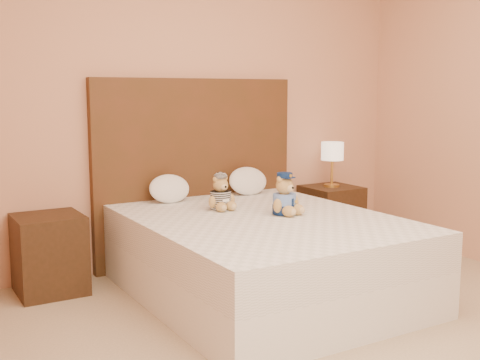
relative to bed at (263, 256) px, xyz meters
name	(u,v)px	position (x,y,z in m)	size (l,w,h in m)	color
ground	(386,360)	(0.00, -1.20, -0.28)	(4.00, 4.50, 0.00)	tan
room_walls	(338,15)	(0.00, -0.74, 1.53)	(4.04, 4.52, 2.72)	tan
bed	(263,256)	(0.00, 0.00, 0.00)	(1.60, 2.00, 0.55)	white
headboard	(196,171)	(0.00, 1.01, 0.47)	(1.75, 0.08, 1.50)	#502A18
nightstand_left	(49,254)	(-1.25, 0.80, 0.00)	(0.45, 0.45, 0.55)	#371F11
nightstand_right	(331,216)	(1.25, 0.80, 0.00)	(0.45, 0.45, 0.55)	#371F11
lamp	(332,153)	(1.25, 0.80, 0.57)	(0.20, 0.20, 0.40)	gold
teddy_police	(284,194)	(0.18, 0.00, 0.42)	(0.25, 0.24, 0.29)	#AB8042
teddy_prisoner	(221,192)	(-0.12, 0.37, 0.40)	(0.23, 0.22, 0.25)	#AB8042
pillow_left	(169,187)	(-0.32, 0.83, 0.39)	(0.33, 0.21, 0.23)	white
pillow_right	(248,180)	(0.39, 0.83, 0.40)	(0.35, 0.23, 0.25)	white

